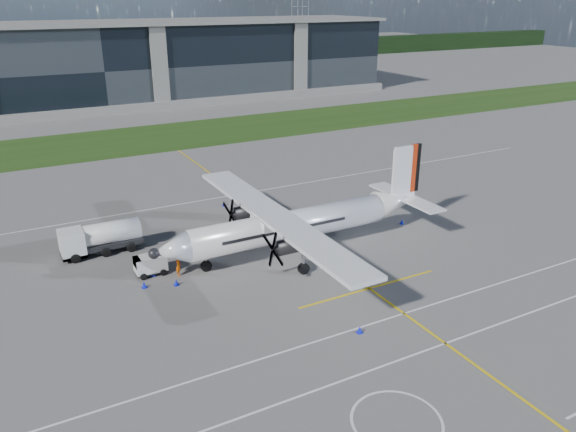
{
  "coord_description": "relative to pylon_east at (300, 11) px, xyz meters",
  "views": [
    {
      "loc": [
        -19.66,
        -35.4,
        20.21
      ],
      "look_at": [
        0.84,
        2.69,
        3.16
      ],
      "focal_mm": 35.0,
      "sensor_mm": 36.0,
      "label": 1
    }
  ],
  "objects": [
    {
      "name": "ground",
      "position": [
        -85.0,
        -110.0,
        -15.0
      ],
      "size": [
        400.0,
        400.0,
        0.0
      ],
      "primitive_type": "plane",
      "color": "#5A5856",
      "rests_on": "ground"
    },
    {
      "name": "grass_strip",
      "position": [
        -85.0,
        -102.0,
        -14.98
      ],
      "size": [
        400.0,
        18.0,
        0.04
      ],
      "primitive_type": "cube",
      "color": "#223F11",
      "rests_on": "ground"
    },
    {
      "name": "terminal_building",
      "position": [
        -85.0,
        -70.0,
        -7.5
      ],
      "size": [
        120.0,
        20.0,
        15.0
      ],
      "primitive_type": "cube",
      "color": "black",
      "rests_on": "ground"
    },
    {
      "name": "tree_line",
      "position": [
        -85.0,
        -10.0,
        -12.0
      ],
      "size": [
        400.0,
        6.0,
        6.0
      ],
      "primitive_type": "cube",
      "color": "black",
      "rests_on": "ground"
    },
    {
      "name": "pylon_east",
      "position": [
        0.0,
        0.0,
        0.0
      ],
      "size": [
        9.0,
        4.6,
        30.0
      ],
      "primitive_type": null,
      "color": "gray",
      "rests_on": "ground"
    },
    {
      "name": "yellow_taxiway_centerline",
      "position": [
        -82.0,
        -140.0,
        -14.99
      ],
      "size": [
        0.2,
        70.0,
        0.01
      ],
      "primitive_type": "cube",
      "color": "yellow",
      "rests_on": "ground"
    },
    {
      "name": "white_lane_line",
      "position": [
        -85.0,
        -164.0,
        -14.99
      ],
      "size": [
        90.0,
        0.15,
        0.01
      ],
      "primitive_type": "cube",
      "color": "white",
      "rests_on": "ground"
    },
    {
      "name": "turboprop_aircraft",
      "position": [
        -83.26,
        -147.64,
        -11.1
      ],
      "size": [
        25.09,
        26.02,
        7.81
      ],
      "primitive_type": null,
      "color": "white",
      "rests_on": "ground"
    },
    {
      "name": "fuel_tanker_truck",
      "position": [
        -98.6,
        -140.24,
        -13.7
      ],
      "size": [
        6.93,
        2.25,
        2.6
      ],
      "primitive_type": null,
      "color": "silver",
      "rests_on": "ground"
    },
    {
      "name": "baggage_tug",
      "position": [
        -95.58,
        -146.04,
        -14.23
      ],
      "size": [
        2.55,
        1.53,
        1.53
      ],
      "primitive_type": null,
      "color": "silver",
      "rests_on": "ground"
    },
    {
      "name": "ground_crew_person",
      "position": [
        -93.75,
        -147.32,
        -14.07
      ],
      "size": [
        0.84,
        0.93,
        1.86
      ],
      "primitive_type": "imported",
      "rotation": [
        0.0,
        0.0,
        1.06
      ],
      "color": "#F25907",
      "rests_on": "ground"
    },
    {
      "name": "safety_cone_nose_port",
      "position": [
        -94.42,
        -148.74,
        -14.75
      ],
      "size": [
        0.36,
        0.36,
        0.5
      ],
      "primitive_type": "cone",
      "color": "#0B16CA",
      "rests_on": "ground"
    },
    {
      "name": "safety_cone_portwing",
      "position": [
        -86.02,
        -160.48,
        -14.75
      ],
      "size": [
        0.36,
        0.36,
        0.5
      ],
      "primitive_type": "cone",
      "color": "#0B16CA",
      "rests_on": "ground"
    },
    {
      "name": "safety_cone_tail",
      "position": [
        -71.82,
        -147.19,
        -14.75
      ],
      "size": [
        0.36,
        0.36,
        0.5
      ],
      "primitive_type": "cone",
      "color": "#0B16CA",
      "rests_on": "ground"
    },
    {
      "name": "safety_cone_fwd",
      "position": [
        -96.64,
        -147.99,
        -14.75
      ],
      "size": [
        0.36,
        0.36,
        0.5
      ],
      "primitive_type": "cone",
      "color": "#0B16CA",
      "rests_on": "ground"
    },
    {
      "name": "safety_cone_nose_stbd",
      "position": [
        -95.56,
        -146.45,
        -14.75
      ],
      "size": [
        0.36,
        0.36,
        0.5
      ],
      "primitive_type": "cone",
      "color": "#0B16CA",
      "rests_on": "ground"
    },
    {
      "name": "safety_cone_stbdwing",
      "position": [
        -84.82,
        -134.64,
        -14.75
      ],
      "size": [
        0.36,
        0.36,
        0.5
      ],
      "primitive_type": "cone",
      "color": "#0B16CA",
      "rests_on": "ground"
    }
  ]
}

